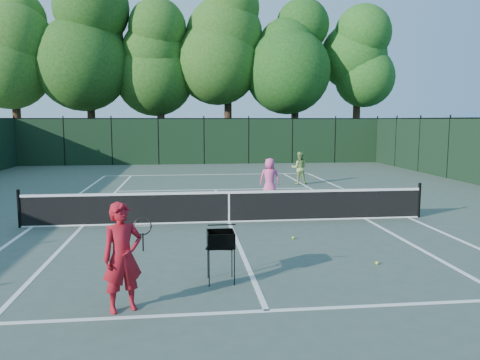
{
  "coord_description": "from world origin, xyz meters",
  "views": [
    {
      "loc": [
        -1.22,
        -13.26,
        2.96
      ],
      "look_at": [
        0.44,
        1.0,
        1.1
      ],
      "focal_mm": 35.0,
      "sensor_mm": 36.0,
      "label": 1
    }
  ],
  "objects": [
    {
      "name": "sideline_doubles_left",
      "position": [
        -5.49,
        0.0,
        0.0
      ],
      "size": [
        0.1,
        23.77,
        0.01
      ],
      "primitive_type": "cube",
      "color": "white",
      "rests_on": "ground"
    },
    {
      "name": "fence_far",
      "position": [
        0.0,
        18.0,
        1.5
      ],
      "size": [
        24.0,
        0.05,
        3.0
      ],
      "primitive_type": "cube",
      "color": "black",
      "rests_on": "ground"
    },
    {
      "name": "player_pink",
      "position": [
        1.9,
        3.88,
        0.77
      ],
      "size": [
        0.82,
        0.61,
        1.53
      ],
      "rotation": [
        0.0,
        0.0,
        2.97
      ],
      "color": "#E95292",
      "rests_on": "ground"
    },
    {
      "name": "tree_1",
      "position": [
        -8.0,
        22.0,
        8.69
      ],
      "size": [
        6.8,
        6.8,
        13.98
      ],
      "color": "black",
      "rests_on": "ground"
    },
    {
      "name": "ground",
      "position": [
        0.0,
        0.0,
        0.0
      ],
      "size": [
        90.0,
        90.0,
        0.0
      ],
      "primitive_type": "plane",
      "color": "#425146",
      "rests_on": "ground"
    },
    {
      "name": "baseline_far",
      "position": [
        0.0,
        11.88,
        0.0
      ],
      "size": [
        10.97,
        0.1,
        0.01
      ],
      "primitive_type": "cube",
      "color": "white",
      "rests_on": "ground"
    },
    {
      "name": "center_service_line",
      "position": [
        0.0,
        0.0,
        0.0
      ],
      "size": [
        0.1,
        12.8,
        0.01
      ],
      "primitive_type": "cube",
      "color": "white",
      "rests_on": "ground"
    },
    {
      "name": "sideline_doubles_right",
      "position": [
        5.49,
        0.0,
        0.0
      ],
      "size": [
        0.1,
        23.77,
        0.01
      ],
      "primitive_type": "cube",
      "color": "white",
      "rests_on": "ground"
    },
    {
      "name": "tree_5",
      "position": [
        12.0,
        22.1,
        7.71
      ],
      "size": [
        5.8,
        5.8,
        12.23
      ],
      "color": "black",
      "rests_on": "ground"
    },
    {
      "name": "tree_0",
      "position": [
        -13.0,
        21.5,
        8.16
      ],
      "size": [
        6.4,
        6.4,
        13.14
      ],
      "color": "black",
      "rests_on": "ground"
    },
    {
      "name": "tree_3",
      "position": [
        2.0,
        22.3,
        9.01
      ],
      "size": [
        7.0,
        7.0,
        14.45
      ],
      "color": "black",
      "rests_on": "ground"
    },
    {
      "name": "service_line_near",
      "position": [
        0.0,
        -6.4,
        0.0
      ],
      "size": [
        8.23,
        0.1,
        0.01
      ],
      "primitive_type": "cube",
      "color": "white",
      "rests_on": "ground"
    },
    {
      "name": "loose_ball_near_cart",
      "position": [
        2.66,
        -4.34,
        0.03
      ],
      "size": [
        0.07,
        0.07,
        0.07
      ],
      "primitive_type": "sphere",
      "color": "#D0DD2D",
      "rests_on": "ground"
    },
    {
      "name": "coach",
      "position": [
        -2.21,
        -6.11,
        0.86
      ],
      "size": [
        0.79,
        0.87,
        1.71
      ],
      "rotation": [
        0.0,
        0.0,
        0.42
      ],
      "color": "maroon",
      "rests_on": "ground"
    },
    {
      "name": "tree_2",
      "position": [
        -3.0,
        21.8,
        7.73
      ],
      "size": [
        6.0,
        6.0,
        12.4
      ],
      "color": "black",
      "rests_on": "ground"
    },
    {
      "name": "sideline_singles_right",
      "position": [
        4.12,
        0.0,
        0.0
      ],
      "size": [
        0.1,
        23.77,
        0.01
      ],
      "primitive_type": "cube",
      "color": "white",
      "rests_on": "ground"
    },
    {
      "name": "tree_4",
      "position": [
        7.0,
        21.6,
        8.14
      ],
      "size": [
        6.2,
        6.2,
        12.97
      ],
      "color": "black",
      "rests_on": "ground"
    },
    {
      "name": "service_line_far",
      "position": [
        0.0,
        6.4,
        0.0
      ],
      "size": [
        8.23,
        0.1,
        0.01
      ],
      "primitive_type": "cube",
      "color": "white",
      "rests_on": "ground"
    },
    {
      "name": "sideline_singles_left",
      "position": [
        -4.12,
        0.0,
        0.0
      ],
      "size": [
        0.1,
        23.77,
        0.01
      ],
      "primitive_type": "cube",
      "color": "white",
      "rests_on": "ground"
    },
    {
      "name": "ball_hopper",
      "position": [
        -0.61,
        -4.99,
        0.79
      ],
      "size": [
        0.58,
        0.58,
        0.94
      ],
      "rotation": [
        0.0,
        0.0,
        -0.19
      ],
      "color": "black",
      "rests_on": "ground"
    },
    {
      "name": "loose_ball_midcourt",
      "position": [
        1.41,
        -2.12,
        0.03
      ],
      "size": [
        0.07,
        0.07,
        0.07
      ],
      "primitive_type": "sphere",
      "color": "#BEE02D",
      "rests_on": "ground"
    },
    {
      "name": "player_green",
      "position": [
        3.96,
        7.67,
        0.75
      ],
      "size": [
        0.8,
        0.66,
        1.49
      ],
      "rotation": [
        0.0,
        0.0,
        3.0
      ],
      "color": "#87AE57",
      "rests_on": "ground"
    },
    {
      "name": "tennis_net",
      "position": [
        0.0,
        0.0,
        0.48
      ],
      "size": [
        11.69,
        0.09,
        1.06
      ],
      "color": "black",
      "rests_on": "ground"
    }
  ]
}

